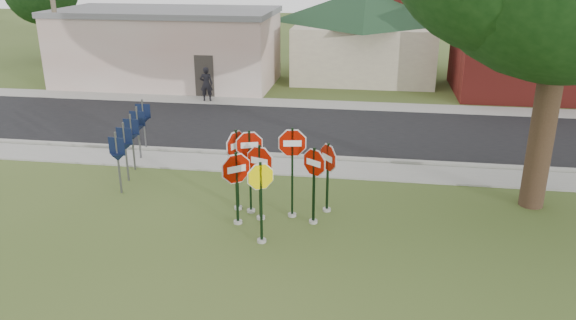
# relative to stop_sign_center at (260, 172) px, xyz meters

# --- Properties ---
(ground) EXTENTS (120.00, 120.00, 0.00)m
(ground) POSITION_rel_stop_sign_center_xyz_m (0.30, -1.35, -1.42)
(ground) COLOR #394E1D
(ground) RESTS_ON ground
(sidewalk_near) EXTENTS (60.00, 1.60, 0.06)m
(sidewalk_near) POSITION_rel_stop_sign_center_xyz_m (0.30, 4.15, -1.39)
(sidewalk_near) COLOR gray
(sidewalk_near) RESTS_ON ground
(road) EXTENTS (60.00, 7.00, 0.04)m
(road) POSITION_rel_stop_sign_center_xyz_m (0.30, 8.65, -1.40)
(road) COLOR black
(road) RESTS_ON ground
(sidewalk_far) EXTENTS (60.00, 1.60, 0.06)m
(sidewalk_far) POSITION_rel_stop_sign_center_xyz_m (0.30, 12.95, -1.39)
(sidewalk_far) COLOR gray
(sidewalk_far) RESTS_ON ground
(curb) EXTENTS (60.00, 0.20, 0.14)m
(curb) POSITION_rel_stop_sign_center_xyz_m (0.30, 5.15, -1.35)
(curb) COLOR gray
(curb) RESTS_ON ground
(stop_sign_center) EXTENTS (1.07, 0.41, 2.32)m
(stop_sign_center) POSITION_rel_stop_sign_center_xyz_m (0.00, 0.00, 0.00)
(stop_sign_center) COLOR gray
(stop_sign_center) RESTS_ON ground
(stop_sign_yellow) EXTENTS (0.85, 0.49, 2.32)m
(stop_sign_yellow) POSITION_rel_stop_sign_center_xyz_m (0.29, -1.34, -0.04)
(stop_sign_yellow) COLOR gray
(stop_sign_yellow) RESTS_ON ground
(stop_sign_left) EXTENTS (0.92, 0.76, 2.22)m
(stop_sign_left) POSITION_rel_stop_sign_center_xyz_m (-0.58, -0.37, -0.08)
(stop_sign_left) COLOR gray
(stop_sign_left) RESTS_ON ground
(stop_sign_right) EXTENTS (0.88, 0.61, 2.32)m
(stop_sign_right) POSITION_rel_stop_sign_center_xyz_m (1.50, -0.02, -0.01)
(stop_sign_right) COLOR gray
(stop_sign_right) RESTS_ON ground
(stop_sign_back_right) EXTENTS (1.07, 0.24, 2.75)m
(stop_sign_back_right) POSITION_rel_stop_sign_center_xyz_m (0.85, 0.30, 0.31)
(stop_sign_back_right) COLOR gray
(stop_sign_back_right) RESTS_ON ground
(stop_sign_back_left) EXTENTS (1.01, 0.34, 2.59)m
(stop_sign_back_left) POSITION_rel_stop_sign_center_xyz_m (-0.37, 0.40, 0.18)
(stop_sign_back_left) COLOR gray
(stop_sign_back_left) RESTS_ON ground
(stop_sign_far_right) EXTENTS (0.68, 0.88, 2.20)m
(stop_sign_far_right) POSITION_rel_stop_sign_center_xyz_m (1.80, 0.81, -0.09)
(stop_sign_far_right) COLOR gray
(stop_sign_far_right) RESTS_ON ground
(stop_sign_far_left) EXTENTS (0.51, 1.01, 2.55)m
(stop_sign_far_left) POSITION_rel_stop_sign_center_xyz_m (-0.79, 0.54, 0.17)
(stop_sign_far_left) COLOR gray
(stop_sign_far_left) RESTS_ON ground
(route_sign_row) EXTENTS (1.43, 4.63, 2.00)m
(route_sign_row) POSITION_rel_stop_sign_center_xyz_m (-5.10, 3.15, -0.20)
(route_sign_row) COLOR #59595E
(route_sign_row) RESTS_ON ground
(building_stucco) EXTENTS (12.20, 6.20, 4.20)m
(building_stucco) POSITION_rel_stop_sign_center_xyz_m (-8.69, 16.64, 0.73)
(building_stucco) COLOR beige
(building_stucco) RESTS_ON ground
(building_house) EXTENTS (11.60, 11.60, 6.20)m
(building_house) POSITION_rel_stop_sign_center_xyz_m (2.31, 20.65, 2.23)
(building_house) COLOR beige
(building_house) RESTS_ON ground
(building_brick) EXTENTS (10.20, 6.20, 4.75)m
(building_brick) POSITION_rel_stop_sign_center_xyz_m (12.30, 17.15, 0.98)
(building_brick) COLOR maroon
(building_brick) RESTS_ON ground
(pedestrian) EXTENTS (0.68, 0.50, 1.73)m
(pedestrian) POSITION_rel_stop_sign_center_xyz_m (-5.33, 12.75, -0.50)
(pedestrian) COLOR black
(pedestrian) RESTS_ON sidewalk_far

